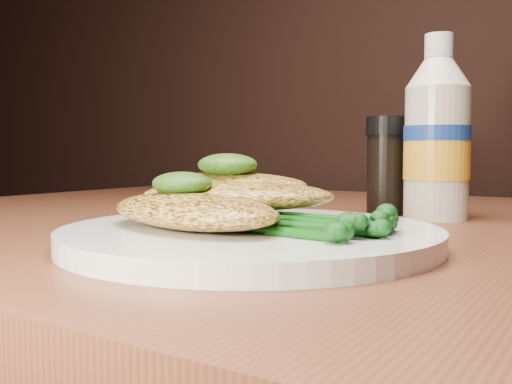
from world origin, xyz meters
The scene contains 9 objects.
plate centered at (-0.01, 0.86, 0.76)m, with size 0.28×0.28×0.01m, color silver.
chicken_front centered at (-0.04, 0.83, 0.78)m, with size 0.16×0.09×0.03m, color gold.
chicken_mid centered at (-0.04, 0.88, 0.79)m, with size 0.15×0.08×0.02m, color gold.
chicken_back centered at (-0.06, 0.90, 0.79)m, with size 0.14×0.07×0.02m, color gold.
pesto_front centered at (-0.06, 0.84, 0.80)m, with size 0.05×0.04×0.02m, color #073209.
pesto_back centered at (-0.06, 0.89, 0.81)m, with size 0.05×0.05×0.02m, color #073209.
broccolini_bundle centered at (0.03, 0.86, 0.77)m, with size 0.13×0.10×0.02m, color #104C11, non-canonical shape.
mayo_bottle centered at (0.06, 1.11, 0.84)m, with size 0.07×0.07×0.19m, color beige, non-canonical shape.
pepper_grinder centered at (0.00, 1.12, 0.80)m, with size 0.04×0.04×0.11m, color black, non-canonical shape.
Camera 1 is at (0.22, 0.50, 0.82)m, focal length 40.48 mm.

